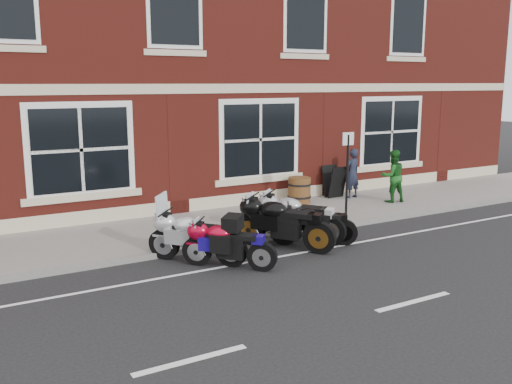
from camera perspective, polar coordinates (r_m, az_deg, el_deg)
ground at (r=12.08m, az=5.22°, el=-6.30°), size 80.00×80.00×0.00m
sidewalk at (r=14.52m, az=-1.66°, el=-3.06°), size 30.00×3.00×0.12m
kerb at (r=13.20m, az=1.64°, el=-4.49°), size 30.00×0.16×0.12m
pub_building at (r=21.12m, az=-12.03°, el=17.32°), size 24.00×12.00×12.00m
moto_touring_silver at (r=11.48m, az=-6.16°, el=-4.28°), size 1.49×1.69×1.40m
moto_sport_red at (r=11.11m, az=-2.87°, el=-5.14°), size 1.42×1.46×0.86m
moto_sport_black at (r=12.35m, az=2.66°, el=-2.97°), size 1.44×2.01×1.05m
moto_sport_silver at (r=12.98m, az=4.10°, el=-2.41°), size 1.38×1.93×1.01m
moto_naked_black at (r=12.71m, az=5.66°, el=-3.11°), size 1.69×1.12×0.86m
pedestrian_left at (r=17.40m, az=9.61°, el=1.85°), size 0.59×0.43×1.49m
pedestrian_right at (r=17.03m, az=13.51°, el=1.56°), size 0.85×0.73×1.53m
a_board_sign at (r=17.44m, az=7.84°, el=1.05°), size 0.60×0.41×0.97m
barrel_planter at (r=16.49m, az=4.36°, el=0.17°), size 0.68×0.68×0.76m
parking_sign at (r=14.32m, az=9.11°, el=2.14°), size 0.32×0.06×2.24m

